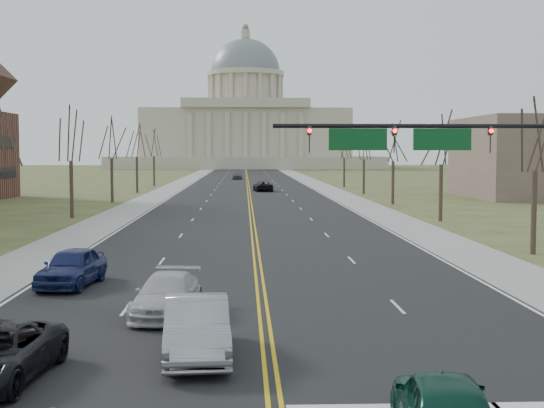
{
  "coord_description": "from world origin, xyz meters",
  "views": [
    {
      "loc": [
        -0.69,
        -17.52,
        5.77
      ],
      "look_at": [
        0.79,
        22.0,
        3.0
      ],
      "focal_mm": 50.0,
      "sensor_mm": 36.0,
      "label": 1
    }
  ],
  "objects": [
    {
      "name": "tree_l_1",
      "position": [
        -15.5,
        48.0,
        6.94
      ],
      "size": [
        3.96,
        3.96,
        9.0
      ],
      "color": "#35281F",
      "rests_on": "ground"
    },
    {
      "name": "tree_r_1",
      "position": [
        15.5,
        44.0,
        6.55
      ],
      "size": [
        3.74,
        3.74,
        8.5
      ],
      "color": "#35281F",
      "rests_on": "ground"
    },
    {
      "name": "tree_r_2",
      "position": [
        15.5,
        64.0,
        6.55
      ],
      "size": [
        3.74,
        3.74,
        8.5
      ],
      "color": "#35281F",
      "rests_on": "ground"
    },
    {
      "name": "ground",
      "position": [
        0.0,
        0.0,
        0.0
      ],
      "size": [
        600.0,
        600.0,
        0.0
      ],
      "primitive_type": "plane",
      "color": "#444824",
      "rests_on": "ground"
    },
    {
      "name": "car_far_nb",
      "position": [
        2.05,
        91.19,
        0.75
      ],
      "size": [
        2.95,
        5.5,
        1.47
      ],
      "primitive_type": "imported",
      "rotation": [
        0.0,
        0.0,
        3.24
      ],
      "color": "black",
      "rests_on": "road"
    },
    {
      "name": "signal_mast",
      "position": [
        7.45,
        13.5,
        5.76
      ],
      "size": [
        12.12,
        0.44,
        7.2
      ],
      "color": "black",
      "rests_on": "ground"
    },
    {
      "name": "tree_l_3",
      "position": [
        -15.5,
        88.0,
        6.94
      ],
      "size": [
        3.96,
        3.96,
        9.0
      ],
      "color": "#35281F",
      "rests_on": "ground"
    },
    {
      "name": "car_sb_outer_second",
      "position": [
        -8.04,
        14.75,
        0.84
      ],
      "size": [
        2.53,
        5.04,
        1.65
      ],
      "primitive_type": "imported",
      "rotation": [
        0.0,
        0.0,
        -0.13
      ],
      "color": "navy",
      "rests_on": "road"
    },
    {
      "name": "car_sb_inner_lead",
      "position": [
        -2.01,
        3.32,
        0.84
      ],
      "size": [
        2.1,
        5.16,
        1.66
      ],
      "primitive_type": "imported",
      "rotation": [
        0.0,
        0.0,
        0.07
      ],
      "color": "#95969C",
      "rests_on": "road"
    },
    {
      "name": "tree_r_3",
      "position": [
        15.5,
        84.0,
        6.55
      ],
      "size": [
        3.74,
        3.74,
        8.5
      ],
      "color": "#35281F",
      "rests_on": "ground"
    },
    {
      "name": "center_line",
      "position": [
        0.0,
        110.0,
        0.01
      ],
      "size": [
        0.42,
        380.0,
        0.01
      ],
      "primitive_type": "cube",
      "color": "gold",
      "rests_on": "road"
    },
    {
      "name": "car_nb_inner_lead",
      "position": [
        3.22,
        -3.14,
        0.77
      ],
      "size": [
        2.22,
        4.59,
        1.51
      ],
      "primitive_type": "imported",
      "rotation": [
        0.0,
        0.0,
        3.04
      ],
      "color": "#0D3C2E",
      "rests_on": "road"
    },
    {
      "name": "stop_bar",
      "position": [
        5.0,
        -1.0,
        0.01
      ],
      "size": [
        9.5,
        0.5,
        0.01
      ],
      "primitive_type": "cube",
      "color": "silver",
      "rests_on": "road"
    },
    {
      "name": "sidewalk_left",
      "position": [
        -12.0,
        110.0,
        0.01
      ],
      "size": [
        4.0,
        380.0,
        0.03
      ],
      "primitive_type": "cube",
      "color": "gray",
      "rests_on": "ground"
    },
    {
      "name": "tree_l_2",
      "position": [
        -15.5,
        68.0,
        6.94
      ],
      "size": [
        3.96,
        3.96,
        9.0
      ],
      "color": "#35281F",
      "rests_on": "ground"
    },
    {
      "name": "sidewalk_right",
      "position": [
        12.0,
        110.0,
        0.01
      ],
      "size": [
        4.0,
        380.0,
        0.03
      ],
      "primitive_type": "cube",
      "color": "gray",
      "rests_on": "ground"
    },
    {
      "name": "edge_line_right",
      "position": [
        9.8,
        110.0,
        0.01
      ],
      "size": [
        0.15,
        380.0,
        0.01
      ],
      "primitive_type": "cube",
      "color": "silver",
      "rests_on": "road"
    },
    {
      "name": "car_far_sb",
      "position": [
        -2.05,
        137.36,
        0.82
      ],
      "size": [
        2.0,
        4.76,
        1.61
      ],
      "primitive_type": "imported",
      "rotation": [
        0.0,
        0.0,
        -0.02
      ],
      "color": "#53555C",
      "rests_on": "road"
    },
    {
      "name": "tree_r_4",
      "position": [
        15.5,
        104.0,
        6.55
      ],
      "size": [
        3.74,
        3.74,
        8.5
      ],
      "color": "#35281F",
      "rests_on": "ground"
    },
    {
      "name": "tree_r_0",
      "position": [
        15.5,
        24.0,
        6.55
      ],
      "size": [
        3.74,
        3.74,
        8.5
      ],
      "color": "#35281F",
      "rests_on": "ground"
    },
    {
      "name": "tree_l_4",
      "position": [
        -15.5,
        108.0,
        6.94
      ],
      "size": [
        3.96,
        3.96,
        9.0
      ],
      "color": "#35281F",
      "rests_on": "ground"
    },
    {
      "name": "capitol",
      "position": [
        0.0,
        249.91,
        14.2
      ],
      "size": [
        90.0,
        60.0,
        50.0
      ],
      "color": "#B7AD98",
      "rests_on": "ground"
    },
    {
      "name": "edge_line_left",
      "position": [
        -9.8,
        110.0,
        0.01
      ],
      "size": [
        0.15,
        380.0,
        0.01
      ],
      "primitive_type": "cube",
      "color": "silver",
      "rests_on": "road"
    },
    {
      "name": "car_sb_inner_second",
      "position": [
        -3.39,
        8.82,
        0.73
      ],
      "size": [
        2.41,
        5.1,
        1.44
      ],
      "primitive_type": "imported",
      "rotation": [
        0.0,
        0.0,
        -0.08
      ],
      "color": "#BABABA",
      "rests_on": "road"
    },
    {
      "name": "road",
      "position": [
        0.0,
        110.0,
        0.01
      ],
      "size": [
        20.0,
        380.0,
        0.01
      ],
      "primitive_type": "cube",
      "color": "black",
      "rests_on": "ground"
    },
    {
      "name": "cross_road",
      "position": [
        0.0,
        6.0,
        0.01
      ],
      "size": [
        120.0,
        14.0,
        0.01
      ],
      "primitive_type": "cube",
      "color": "black",
      "rests_on": "ground"
    }
  ]
}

